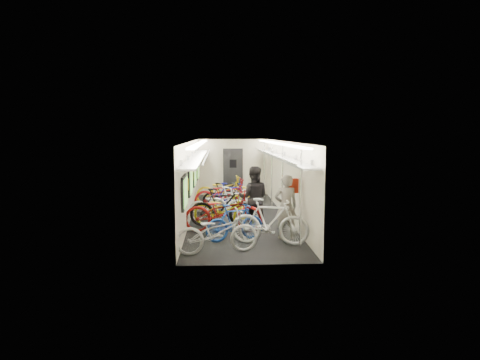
{
  "coord_description": "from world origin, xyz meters",
  "views": [
    {
      "loc": [
        -0.64,
        -13.41,
        2.66
      ],
      "look_at": [
        0.06,
        0.29,
        1.15
      ],
      "focal_mm": 32.0,
      "sensor_mm": 36.0,
      "label": 1
    }
  ],
  "objects": [
    {
      "name": "bicycle_0",
      "position": [
        -0.67,
        -4.13,
        0.49
      ],
      "size": [
        1.95,
        1.01,
        0.97
      ],
      "primitive_type": "imported",
      "rotation": [
        0.0,
        0.0,
        1.78
      ],
      "color": "#B1B0B5",
      "rests_on": "ground"
    },
    {
      "name": "bicycle_9",
      "position": [
        -0.42,
        1.53,
        0.46
      ],
      "size": [
        1.56,
        0.5,
        0.93
      ],
      "primitive_type": "imported",
      "rotation": [
        0.0,
        0.0,
        1.61
      ],
      "color": "black",
      "rests_on": "ground"
    },
    {
      "name": "passenger_near",
      "position": [
        1.06,
        -2.85,
        0.81
      ],
      "size": [
        0.62,
        0.43,
        1.63
      ],
      "primitive_type": "imported",
      "rotation": [
        0.0,
        0.0,
        3.22
      ],
      "color": "gray",
      "rests_on": "ground"
    },
    {
      "name": "bicycle_8",
      "position": [
        -0.4,
        1.07,
        0.56
      ],
      "size": [
        2.19,
        0.97,
        1.11
      ],
      "primitive_type": "imported",
      "rotation": [
        0.0,
        0.0,
        1.68
      ],
      "color": "maroon",
      "rests_on": "ground"
    },
    {
      "name": "bicycle_10",
      "position": [
        -0.45,
        2.42,
        0.53
      ],
      "size": [
        2.09,
        0.9,
        1.07
      ],
      "primitive_type": "imported",
      "rotation": [
        0.0,
        0.0,
        1.67
      ],
      "color": "gold",
      "rests_on": "ground"
    },
    {
      "name": "bicycle_7",
      "position": [
        -0.2,
        1.12,
        0.49
      ],
      "size": [
        1.69,
        0.83,
        0.98
      ],
      "primitive_type": "imported",
      "rotation": [
        0.0,
        0.0,
        1.81
      ],
      "color": "navy",
      "rests_on": "ground"
    },
    {
      "name": "bicycle_6",
      "position": [
        -0.68,
        -0.37,
        0.47
      ],
      "size": [
        1.88,
        0.96,
        0.94
      ],
      "primitive_type": "imported",
      "rotation": [
        0.0,
        0.0,
        1.77
      ],
      "color": "silver",
      "rests_on": "ground"
    },
    {
      "name": "backpack",
      "position": [
        1.32,
        -2.36,
        1.28
      ],
      "size": [
        0.29,
        0.21,
        0.38
      ],
      "primitive_type": "cube",
      "rotation": [
        0.0,
        0.0,
        0.32
      ],
      "color": "#AC2711",
      "rests_on": "passenger_near"
    },
    {
      "name": "bicycle_3",
      "position": [
        -0.55,
        -1.37,
        0.55
      ],
      "size": [
        1.85,
        0.59,
        1.1
      ],
      "primitive_type": "imported",
      "rotation": [
        0.0,
        0.0,
        1.53
      ],
      "color": "black",
      "rests_on": "ground"
    },
    {
      "name": "train_car_shell",
      "position": [
        -0.36,
        0.71,
        1.66
      ],
      "size": [
        10.0,
        10.0,
        10.0
      ],
      "color": "black",
      "rests_on": "ground"
    },
    {
      "name": "bicycle_2",
      "position": [
        -0.5,
        -2.09,
        0.55
      ],
      "size": [
        2.15,
        0.86,
        1.11
      ],
      "primitive_type": "imported",
      "rotation": [
        0.0,
        0.0,
        1.51
      ],
      "color": "maroon",
      "rests_on": "ground"
    },
    {
      "name": "bicycle_11",
      "position": [
        0.59,
        -3.45,
        0.56
      ],
      "size": [
        1.93,
        0.92,
        1.12
      ],
      "primitive_type": "imported",
      "rotation": [
        0.0,
        0.0,
        1.35
      ],
      "color": "silver",
      "rests_on": "ground"
    },
    {
      "name": "bicycle_5",
      "position": [
        -0.18,
        -0.49,
        0.52
      ],
      "size": [
        1.78,
        1.03,
        1.03
      ],
      "primitive_type": "imported",
      "rotation": [
        0.0,
        0.0,
        1.23
      ],
      "color": "silver",
      "rests_on": "ground"
    },
    {
      "name": "passenger_mid",
      "position": [
        0.33,
        -1.74,
        0.88
      ],
      "size": [
        0.93,
        0.77,
        1.75
      ],
      "primitive_type": "imported",
      "rotation": [
        0.0,
        0.0,
        3.01
      ],
      "color": "black",
      "rests_on": "ground"
    },
    {
      "name": "bicycle_1",
      "position": [
        -0.23,
        -3.03,
        0.46
      ],
      "size": [
        1.6,
        0.97,
        0.93
      ],
      "primitive_type": "imported",
      "rotation": [
        0.0,
        0.0,
        1.94
      ],
      "color": "#183E95",
      "rests_on": "ground"
    },
    {
      "name": "bicycle_4",
      "position": [
        -0.49,
        -1.48,
        0.49
      ],
      "size": [
        1.98,
        1.39,
        0.99
      ],
      "primitive_type": "imported",
      "rotation": [
        0.0,
        0.0,
        1.14
      ],
      "color": "gold",
      "rests_on": "ground"
    }
  ]
}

